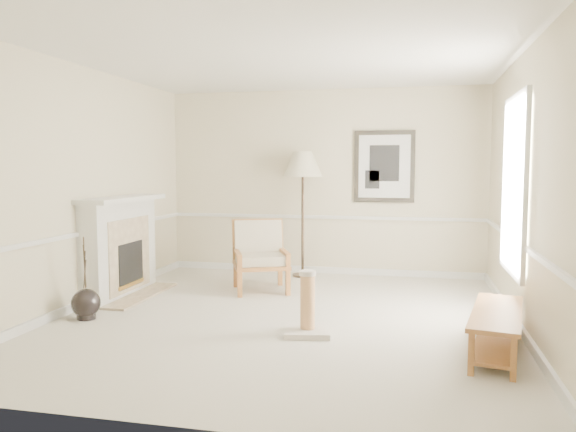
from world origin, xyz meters
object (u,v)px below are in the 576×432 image
(bench, at_px, (497,325))
(armchair, at_px, (260,252))
(floor_vase, at_px, (86,304))
(scratching_post, at_px, (308,314))
(floor_lamp, at_px, (303,168))

(bench, bearing_deg, armchair, 142.81)
(floor_vase, relative_size, scratching_post, 1.43)
(armchair, bearing_deg, scratching_post, -84.42)
(armchair, xyz_separation_m, floor_lamp, (0.40, 1.04, 1.16))
(floor_lamp, distance_m, bench, 4.23)
(scratching_post, bearing_deg, floor_vase, 179.79)
(bench, distance_m, scratching_post, 1.80)
(floor_lamp, height_order, scratching_post, floor_lamp)
(floor_vase, bearing_deg, scratching_post, -0.21)
(armchair, distance_m, floor_lamp, 1.61)
(floor_vase, bearing_deg, floor_lamp, 57.29)
(floor_lamp, bearing_deg, bench, -52.76)
(armchair, xyz_separation_m, scratching_post, (1.03, -1.90, -0.31))
(floor_vase, height_order, floor_lamp, floor_lamp)
(floor_vase, distance_m, armchair, 2.43)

